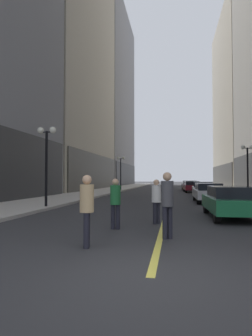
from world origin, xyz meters
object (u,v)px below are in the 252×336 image
object	(u,v)px
car_maroon	(191,186)
pedestrian_in_green_parka	(115,200)
pedestrian_in_tan_trench	(87,205)
street_lamp_left_far	(121,166)
pedestrian_with_orange_bag	(167,200)
street_lamp_left_near	(47,149)
pedestrian_in_white_shirt	(156,198)
street_lamp_right_mid	(247,159)
car_white	(203,188)
car_silver	(208,192)
car_green	(231,201)
car_black	(189,185)

from	to	relation	value
car_maroon	pedestrian_in_green_parka	size ratio (longest dim) A/B	2.96
pedestrian_in_tan_trench	street_lamp_left_far	distance (m)	29.77
pedestrian_with_orange_bag	street_lamp_left_near	distance (m)	9.50
pedestrian_in_white_shirt	street_lamp_left_near	xyz separation A→B (m)	(-6.15, 3.96, 2.32)
street_lamp_left_near	street_lamp_right_mid	bearing A→B (deg)	39.63
street_lamp_left_far	street_lamp_right_mid	world-z (taller)	same
car_white	pedestrian_in_white_shirt	distance (m)	17.20
car_silver	street_lamp_left_far	distance (m)	18.38
car_maroon	street_lamp_right_mid	size ratio (longest dim) A/B	1.09
car_silver	pedestrian_in_white_shirt	xyz separation A→B (m)	(-2.89, -9.67, 0.21)
car_white	pedestrian_in_tan_trench	world-z (taller)	pedestrian_in_tan_trench
car_white	street_lamp_left_near	distance (m)	16.17
car_maroon	street_lamp_left_near	xyz separation A→B (m)	(-8.75, -19.82, 2.54)
car_silver	pedestrian_with_orange_bag	bearing A→B (deg)	-101.29
car_green	street_lamp_left_near	bearing A→B (deg)	167.54
car_maroon	pedestrian_in_green_parka	world-z (taller)	pedestrian_in_green_parka
car_maroon	pedestrian_in_green_parka	distance (m)	25.37
street_lamp_left_near	pedestrian_in_white_shirt	bearing A→B (deg)	-32.75
car_white	pedestrian_in_white_shirt	xyz separation A→B (m)	(-3.22, -16.89, 0.21)
street_lamp_right_mid	car_green	bearing A→B (deg)	-106.41
car_silver	pedestrian_in_tan_trench	distance (m)	14.18
car_green	street_lamp_left_far	bearing A→B (deg)	111.11
car_silver	car_maroon	bearing A→B (deg)	91.17
street_lamp_right_mid	car_silver	bearing A→B (deg)	-127.60
pedestrian_in_white_shirt	street_lamp_left_near	distance (m)	7.67
car_black	street_lamp_left_near	xyz separation A→B (m)	(-8.83, -26.50, 2.53)
pedestrian_in_green_parka	street_lamp_left_near	world-z (taller)	street_lamp_left_near
pedestrian_in_white_shirt	street_lamp_right_mid	bearing A→B (deg)	65.45
pedestrian_in_white_shirt	pedestrian_in_green_parka	xyz separation A→B (m)	(-1.25, -1.29, 0.02)
car_silver	street_lamp_left_near	xyz separation A→B (m)	(-9.04, -5.72, 2.54)
car_silver	pedestrian_in_green_parka	xyz separation A→B (m)	(-4.14, -10.97, 0.23)
car_silver	street_lamp_left_near	size ratio (longest dim) A/B	1.04
pedestrian_in_tan_trench	street_lamp_right_mid	xyz separation A→B (m)	(8.07, 18.39, 2.24)
car_black	pedestrian_in_white_shirt	distance (m)	30.58
street_lamp_left_near	street_lamp_right_mid	world-z (taller)	same
street_lamp_left_near	pedestrian_with_orange_bag	bearing A→B (deg)	-44.39
pedestrian_in_tan_trench	street_lamp_left_far	bearing A→B (deg)	99.16
street_lamp_left_near	pedestrian_in_green_parka	bearing A→B (deg)	-46.98
car_silver	pedestrian_in_green_parka	size ratio (longest dim) A/B	2.81
car_maroon	street_lamp_left_far	world-z (taller)	street_lamp_left_far
car_silver	car_black	bearing A→B (deg)	90.57
street_lamp_left_far	street_lamp_right_mid	size ratio (longest dim) A/B	1.00
pedestrian_in_white_shirt	pedestrian_in_green_parka	distance (m)	1.80
car_silver	street_lamp_left_near	world-z (taller)	street_lamp_left_near
pedestrian_in_tan_trench	street_lamp_left_far	xyz separation A→B (m)	(-4.73, 29.31, 2.24)
car_silver	street_lamp_right_mid	world-z (taller)	street_lamp_right_mid
car_maroon	car_white	bearing A→B (deg)	-84.88
car_black	pedestrian_with_orange_bag	world-z (taller)	pedestrian_with_orange_bag
car_maroon	pedestrian_in_tan_trench	size ratio (longest dim) A/B	2.80
car_silver	car_white	size ratio (longest dim) A/B	1.08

